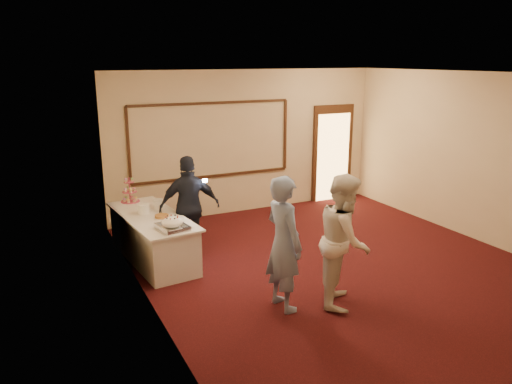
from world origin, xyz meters
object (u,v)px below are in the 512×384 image
plate_stack_b (158,204)px  tart (162,217)px  pavlova_tray (172,224)px  guest (190,207)px  man (284,243)px  buffet_table (153,238)px  plate_stack_a (144,209)px  woman (344,240)px  cupcake_stand (130,192)px

plate_stack_b → tart: size_ratio=0.71×
pavlova_tray → plate_stack_b: size_ratio=3.07×
tart → guest: size_ratio=0.15×
guest → man: bearing=113.0°
man → plate_stack_b: bearing=13.9°
guest → pavlova_tray: bearing=64.8°
buffet_table → plate_stack_b: plate_stack_b is taller
tart → plate_stack_b: bearing=80.0°
buffet_table → tart: size_ratio=8.92×
buffet_table → plate_stack_b: bearing=58.7°
man → guest: (-0.52, 2.25, -0.05)m
plate_stack_a → guest: size_ratio=0.12×
woman → guest: 2.80m
buffet_table → woman: woman is taller
buffet_table → plate_stack_a: (-0.09, 0.14, 0.47)m
pavlova_tray → cupcake_stand: bearing=97.9°
tart → man: man is taller
plate_stack_b → man: 2.83m
pavlova_tray → woman: bearing=-43.4°
plate_stack_a → man: size_ratio=0.11×
buffet_table → man: (1.14, -2.33, 0.51)m
buffet_table → plate_stack_a: size_ratio=11.12×
woman → man: bearing=111.3°
buffet_table → guest: size_ratio=1.34×
plate_stack_a → guest: guest is taller
cupcake_stand → plate_stack_a: cupcake_stand is taller
man → buffet_table: bearing=20.7°
pavlova_tray → cupcake_stand: 1.77m
pavlova_tray → man: 1.84m
plate_stack_b → man: bearing=-70.8°
plate_stack_b → cupcake_stand: bearing=120.2°
plate_stack_a → woman: bearing=-52.9°
tart → plate_stack_a: bearing=119.3°
pavlova_tray → plate_stack_a: 0.97m
pavlova_tray → plate_stack_a: (-0.19, 0.95, 0.00)m
plate_stack_a → man: man is taller
plate_stack_a → man: 2.76m
plate_stack_b → woman: (1.73, -2.89, 0.05)m
buffet_table → plate_stack_a: plate_stack_a is taller
plate_stack_a → tart: plate_stack_a is taller
plate_stack_a → guest: (0.71, -0.22, -0.00)m
plate_stack_b → buffet_table: bearing=-121.3°
woman → buffet_table: bearing=73.9°
plate_stack_b → tart: (-0.10, -0.56, -0.05)m
plate_stack_b → woman: size_ratio=0.10×
buffet_table → woman: 3.24m
buffet_table → pavlova_tray: pavlova_tray is taller
buffet_table → cupcake_stand: 1.10m
cupcake_stand → pavlova_tray: bearing=-82.1°
pavlova_tray → woman: 2.53m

